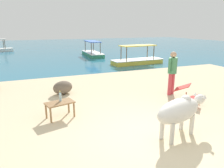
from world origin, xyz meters
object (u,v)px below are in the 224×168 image
low_bench_table (60,105)px  deck_chair_near (187,93)px  person_standing (172,70)px  boat_yellow (137,60)px  cow (180,110)px  bottle (60,97)px  boat_green (93,53)px

low_bench_table → deck_chair_near: (4.02, -0.48, 0.00)m
person_standing → boat_yellow: 6.88m
low_bench_table → deck_chair_near: deck_chair_near is taller
cow → boat_yellow: boat_yellow is taller
bottle → boat_yellow: size_ratio=0.08×
boat_yellow → cow: bearing=63.5°
cow → bottle: (-2.40, 2.13, -0.06)m
boat_green → low_bench_table: bearing=160.7°
low_bench_table → boat_green: 13.00m
boat_yellow → deck_chair_near: bearing=69.7°
boat_green → deck_chair_near: bearing=178.8°
person_standing → low_bench_table: bearing=-103.6°
low_bench_table → person_standing: person_standing is taller
deck_chair_near → boat_yellow: bearing=122.9°
cow → boat_yellow: bearing=51.8°
deck_chair_near → boat_yellow: 7.90m
cow → boat_green: boat_green is taller
boat_green → boat_yellow: 5.37m
deck_chair_near → person_standing: person_standing is taller
low_bench_table → bottle: bearing=50.4°
low_bench_table → boat_yellow: bearing=33.8°
cow → person_standing: bearing=40.8°
cow → boat_yellow: 9.93m
person_standing → boat_green: 11.63m
cow → bottle: size_ratio=5.86×
low_bench_table → person_standing: (4.20, 0.57, 0.56)m
cow → deck_chair_near: (1.59, 1.57, -0.25)m
low_bench_table → boat_green: boat_green is taller
cow → deck_chair_near: size_ratio=1.87×
bottle → deck_chair_near: bearing=-8.0°
cow → low_bench_table: bearing=124.5°
cow → person_standing: (1.76, 2.63, 0.31)m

